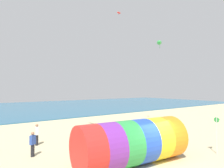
{
  "coord_description": "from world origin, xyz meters",
  "views": [
    {
      "loc": [
        -9.15,
        -6.83,
        4.5
      ],
      "look_at": [
        -1.19,
        4.01,
        4.79
      ],
      "focal_mm": 32.0,
      "sensor_mm": 36.0,
      "label": 1
    }
  ],
  "objects": [
    {
      "name": "kite_green_delta",
      "position": [
        9.67,
        9.05,
        10.07
      ],
      "size": [
        0.79,
        0.8,
        1.04
      ],
      "color": "green"
    },
    {
      "name": "bystander_near_water",
      "position": [
        -5.55,
        6.92,
        0.83
      ],
      "size": [
        0.42,
        0.37,
        1.63
      ],
      "color": "black",
      "rests_on": "ground"
    },
    {
      "name": "kite_handler",
      "position": [
        3.26,
        1.88,
        0.89
      ],
      "size": [
        0.33,
        0.41,
        1.74
      ],
      "color": "#726651",
      "rests_on": "ground"
    },
    {
      "name": "kite_red_parafoil",
      "position": [
        7.51,
        14.27,
        14.78
      ],
      "size": [
        0.68,
        0.36,
        0.34
      ],
      "color": "red"
    },
    {
      "name": "bystander_far_left",
      "position": [
        -4.58,
        9.44,
        0.86
      ],
      "size": [
        0.28,
        0.39,
        1.69
      ],
      "color": "black",
      "rests_on": "ground"
    },
    {
      "name": "giant_inflatable_tube",
      "position": [
        -1.16,
        2.01,
        1.31
      ],
      "size": [
        7.06,
        3.2,
        2.61
      ],
      "color": "red",
      "rests_on": "ground"
    },
    {
      "name": "sea",
      "position": [
        0.0,
        40.78,
        0.05
      ],
      "size": [
        120.0,
        40.0,
        0.1
      ],
      "primitive_type": "cube",
      "color": "#236084",
      "rests_on": "ground"
    },
    {
      "name": "beach_flag",
      "position": [
        5.0,
        0.0,
        2.23
      ],
      "size": [
        0.47,
        0.36,
        2.51
      ],
      "color": "silver",
      "rests_on": "ground"
    }
  ]
}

